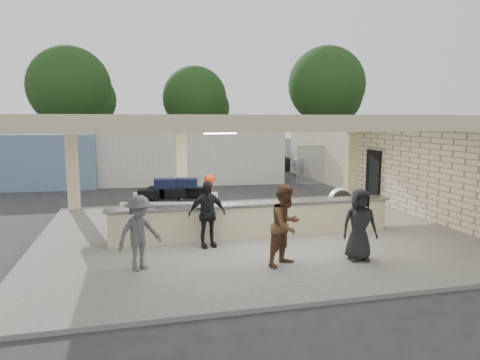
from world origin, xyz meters
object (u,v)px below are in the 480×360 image
object	(u,v)px
luggage_cart	(170,203)
container_white	(161,157)
drum_fan	(341,201)
baggage_handler	(208,203)
passenger_b	(207,214)
passenger_d	(360,225)
baggage_counter	(255,220)
passenger_a	(286,225)
car_white_b	(386,160)
passenger_c	(139,233)
car_white_a	(338,161)
car_dark	(262,159)

from	to	relation	value
luggage_cart	container_white	world-z (taller)	container_white
drum_fan	baggage_handler	distance (m)	5.00
passenger_b	passenger_d	world-z (taller)	passenger_b
baggage_counter	passenger_a	distance (m)	2.50
car_white_b	container_white	distance (m)	15.25
baggage_counter	luggage_cart	distance (m)	2.66
passenger_d	container_white	bearing A→B (deg)	113.93
passenger_c	passenger_d	size ratio (longest dim) A/B	0.98
passenger_c	car_white_a	bearing A→B (deg)	17.50
baggage_counter	passenger_c	size ratio (longest dim) A/B	4.90
car_white_a	car_white_b	size ratio (longest dim) A/B	1.23
passenger_a	car_white_b	bearing A→B (deg)	19.17
passenger_c	car_dark	distance (m)	20.14
luggage_cart	passenger_c	bearing A→B (deg)	-92.72
passenger_d	car_white_a	bearing A→B (deg)	73.99
car_white_a	car_dark	world-z (taller)	car_white_a
baggage_counter	car_white_b	world-z (taller)	car_white_b
baggage_handler	passenger_d	size ratio (longest dim) A/B	0.99
baggage_handler	car_white_a	bearing A→B (deg)	152.69
passenger_d	passenger_c	bearing A→B (deg)	-177.12
passenger_b	passenger_c	bearing A→B (deg)	-152.94
car_white_b	container_white	size ratio (longest dim) A/B	0.35
passenger_a	passenger_c	distance (m)	3.28
drum_fan	baggage_handler	bearing A→B (deg)	-159.52
passenger_a	baggage_counter	bearing A→B (deg)	58.49
luggage_cart	container_white	distance (m)	10.29
baggage_handler	car_white_a	world-z (taller)	baggage_handler
car_white_b	container_white	world-z (taller)	container_white
drum_fan	passenger_d	size ratio (longest dim) A/B	0.55
passenger_d	car_dark	size ratio (longest dim) A/B	0.40
baggage_counter	passenger_b	world-z (taller)	passenger_b
passenger_b	car_white_a	size ratio (longest dim) A/B	0.31
baggage_counter	car_dark	size ratio (longest dim) A/B	1.91
car_white_a	car_white_b	world-z (taller)	car_white_a
luggage_cart	container_white	size ratio (longest dim) A/B	0.23
baggage_counter	baggage_handler	xyz separation A→B (m)	(-1.19, 0.88, 0.36)
passenger_b	car_white_b	distance (m)	20.69
drum_fan	container_white	size ratio (longest dim) A/B	0.07
baggage_counter	baggage_handler	world-z (taller)	baggage_handler
baggage_counter	baggage_handler	size ratio (longest dim) A/B	4.83
drum_fan	passenger_a	world-z (taller)	passenger_a
car_white_b	car_dark	distance (m)	8.31
drum_fan	baggage_counter	bearing A→B (deg)	-143.97
passenger_a	container_white	bearing A→B (deg)	65.55
passenger_a	car_white_b	distance (m)	21.04
passenger_b	container_white	size ratio (longest dim) A/B	0.14
baggage_counter	passenger_c	bearing A→B (deg)	-148.24
passenger_b	car_white_b	world-z (taller)	passenger_b
passenger_c	passenger_a	bearing A→B (deg)	-41.23
drum_fan	car_dark	bearing A→B (deg)	92.05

